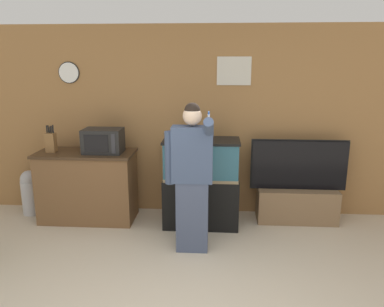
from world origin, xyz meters
TOP-DOWN VIEW (x-y plane):
  - wall_back_paneled at (-0.00, 2.81)m, footprint 10.00×0.08m
  - counter_island at (-1.49, 2.37)m, footprint 1.29×0.59m
  - microwave at (-1.24, 2.35)m, footprint 0.50×0.34m
  - knife_block at (-1.93, 2.34)m, footprint 0.12×0.11m
  - aquarium_on_stand at (0.05, 2.30)m, footprint 0.97×0.49m
  - tv_on_stand at (1.34, 2.52)m, footprint 1.27×0.40m
  - person_standing at (-0.03, 1.61)m, footprint 0.54×0.40m
  - trash_bin at (-2.38, 2.50)m, footprint 0.25×0.25m

SIDE VIEW (x-z plane):
  - trash_bin at x=-2.38m, z-range 0.01..0.64m
  - tv_on_stand at x=1.34m, z-range -0.22..0.90m
  - counter_island at x=-1.49m, z-range 0.00..0.95m
  - aquarium_on_stand at x=0.05m, z-range 0.00..1.16m
  - person_standing at x=-0.03m, z-range 0.04..1.73m
  - knife_block at x=-1.93m, z-range 0.91..1.27m
  - microwave at x=-1.24m, z-range 0.95..1.27m
  - wall_back_paneled at x=0.00m, z-range 0.00..2.60m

